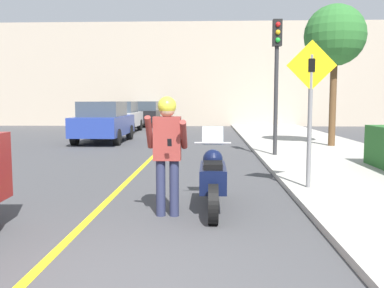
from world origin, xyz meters
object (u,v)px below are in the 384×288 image
object	(u,v)px
motorcycle	(213,178)
person_biker	(167,143)
traffic_light	(277,62)
street_tree	(335,36)
parked_car_blue	(104,122)
parked_car_black	(146,114)
crossing_sign	(310,100)
parked_car_silver	(121,117)

from	to	relation	value
motorcycle	person_biker	world-z (taller)	person_biker
traffic_light	street_tree	world-z (taller)	street_tree
traffic_light	parked_car_blue	world-z (taller)	traffic_light
street_tree	parked_car_blue	world-z (taller)	street_tree
person_biker	parked_car_black	xyz separation A→B (m)	(-3.63, 22.50, -0.24)
crossing_sign	person_biker	bearing A→B (deg)	-145.34
crossing_sign	motorcycle	bearing A→B (deg)	-145.42
crossing_sign	parked_car_silver	xyz separation A→B (m)	(-6.70, 15.38, -0.87)
person_biker	parked_car_blue	xyz separation A→B (m)	(-3.75, 11.27, -0.24)
crossing_sign	traffic_light	world-z (taller)	traffic_light
traffic_light	motorcycle	bearing A→B (deg)	-107.39
street_tree	parked_car_black	xyz separation A→B (m)	(-8.64, 13.24, -3.10)
street_tree	parked_car_black	bearing A→B (deg)	123.12
motorcycle	street_tree	world-z (taller)	street_tree
motorcycle	parked_car_black	distance (m)	22.45
motorcycle	parked_car_blue	bearing A→B (deg)	112.29
person_biker	parked_car_silver	xyz separation A→B (m)	(-4.25, 17.08, -0.24)
person_biker	traffic_light	distance (m)	7.23
parked_car_black	person_biker	bearing A→B (deg)	-80.82
motorcycle	person_biker	distance (m)	1.02
motorcycle	street_tree	xyz separation A→B (m)	(4.33, 8.79, 3.47)
traffic_light	parked_car_blue	distance (m)	8.15
parked_car_blue	parked_car_silver	bearing A→B (deg)	94.88
motorcycle	traffic_light	distance (m)	6.77
person_biker	parked_car_blue	bearing A→B (deg)	108.42
person_biker	traffic_light	bearing A→B (deg)	68.50
crossing_sign	parked_car_silver	size ratio (longest dim) A/B	0.64
street_tree	parked_car_silver	world-z (taller)	street_tree
parked_car_blue	person_biker	bearing A→B (deg)	-71.58
person_biker	parked_car_blue	distance (m)	11.88
street_tree	crossing_sign	bearing A→B (deg)	-108.61
person_biker	parked_car_black	bearing A→B (deg)	99.18
motorcycle	crossing_sign	bearing A→B (deg)	34.58
traffic_light	parked_car_black	xyz separation A→B (m)	(-6.21, 15.97, -1.98)
person_biker	street_tree	distance (m)	10.91
motorcycle	parked_car_silver	size ratio (longest dim) A/B	0.54
parked_car_blue	crossing_sign	bearing A→B (deg)	-57.04
parked_car_silver	traffic_light	bearing A→B (deg)	-57.13
motorcycle	parked_car_silver	world-z (taller)	parked_car_silver
parked_car_blue	street_tree	bearing A→B (deg)	-12.90
crossing_sign	parked_car_black	world-z (taller)	crossing_sign
parked_car_blue	parked_car_black	bearing A→B (deg)	89.40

